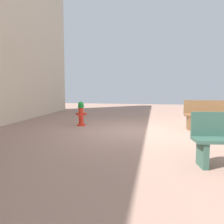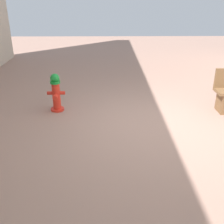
{
  "view_description": "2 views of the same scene",
  "coord_description": "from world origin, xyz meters",
  "views": [
    {
      "loc": [
        -0.56,
        7.46,
        1.41
      ],
      "look_at": [
        0.65,
        0.69,
        0.67
      ],
      "focal_mm": 38.85,
      "sensor_mm": 36.0,
      "label": 1
    },
    {
      "loc": [
        0.88,
        4.91,
        2.51
      ],
      "look_at": [
        0.82,
        0.67,
        0.61
      ],
      "focal_mm": 43.43,
      "sensor_mm": 36.0,
      "label": 2
    }
  ],
  "objects": [
    {
      "name": "bench_near",
      "position": [
        -2.25,
        -0.72,
        0.49
      ],
      "size": [
        1.51,
        0.46,
        0.95
      ],
      "color": "brown",
      "rests_on": "ground_plane"
    },
    {
      "name": "ground_plane",
      "position": [
        0.0,
        0.0,
        0.0
      ],
      "size": [
        23.4,
        23.4,
        0.0
      ],
      "primitive_type": "plane",
      "color": "#9E7A6B"
    },
    {
      "name": "fire_hydrant",
      "position": [
        2.04,
        -0.79,
        0.43
      ],
      "size": [
        0.4,
        0.37,
        0.86
      ],
      "color": "red",
      "rests_on": "ground_plane"
    }
  ]
}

